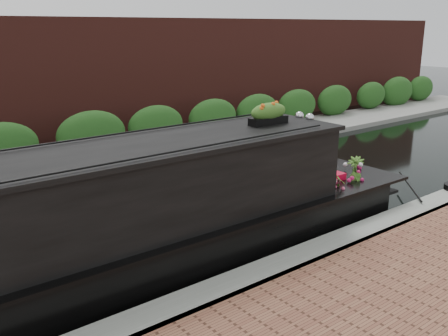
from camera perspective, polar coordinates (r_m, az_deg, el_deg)
ground at (r=10.59m, az=-3.80°, el=-4.74°), size 80.00×80.00×0.00m
near_bank_coping at (r=8.32m, az=9.61°, el=-10.97°), size 40.00×0.60×0.50m
far_bank_path at (r=14.08m, az=-13.66°, el=0.11°), size 40.00×2.40×0.34m
far_hedge at (r=14.88m, az=-15.15°, el=0.84°), size 40.00×1.10×2.80m
far_brick_wall at (r=16.77m, az=-18.07°, el=2.29°), size 40.00×1.00×8.00m
narrowboat at (r=7.71m, az=-11.15°, el=-6.88°), size 11.26×2.12×2.63m
rope_fender at (r=11.69m, az=15.66°, el=-2.50°), size 0.31×0.33×0.31m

